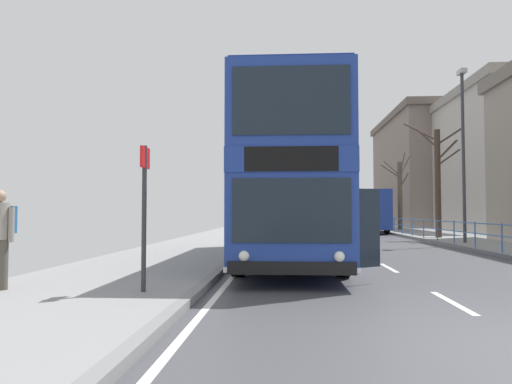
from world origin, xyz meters
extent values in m
cube|color=silver|center=(0.00, 2.60, 0.00)|extent=(0.12, 2.00, 0.00)
cube|color=silver|center=(0.00, 7.40, 0.00)|extent=(0.12, 2.00, 0.00)
cube|color=silver|center=(0.00, 12.20, 0.00)|extent=(0.12, 2.00, 0.00)
cube|color=silver|center=(0.00, 17.00, 0.00)|extent=(0.12, 2.00, 0.00)
cube|color=silver|center=(0.00, 21.80, 0.00)|extent=(0.12, 2.00, 0.00)
cube|color=silver|center=(0.00, 26.60, 0.00)|extent=(0.12, 2.00, 0.00)
cube|color=silver|center=(0.00, 31.40, 0.00)|extent=(0.12, 2.00, 0.00)
cube|color=silver|center=(0.00, 36.20, 0.00)|extent=(0.12, 2.00, 0.00)
cube|color=silver|center=(0.00, 41.00, 0.00)|extent=(0.12, 2.00, 0.00)
cube|color=silver|center=(0.00, 45.80, 0.00)|extent=(0.12, 2.00, 0.00)
cube|color=silver|center=(0.00, 50.60, 0.00)|extent=(0.12, 2.00, 0.00)
cube|color=silver|center=(-3.95, 0.00, 0.00)|extent=(0.12, 133.00, 0.00)
cube|color=slate|center=(-4.30, 0.00, 0.07)|extent=(0.20, 140.00, 0.14)
cube|color=navy|center=(-2.65, 8.53, 1.29)|extent=(2.56, 10.35, 1.88)
cube|color=navy|center=(-2.65, 8.53, 2.47)|extent=(2.57, 10.40, 0.49)
cube|color=navy|center=(-2.65, 8.53, 3.57)|extent=(2.56, 10.35, 1.71)
cube|color=navy|center=(-2.65, 8.53, 4.47)|extent=(2.48, 10.04, 0.08)
cube|color=#19232D|center=(-2.62, 3.34, 1.51)|extent=(2.20, 0.04, 1.20)
cube|color=black|center=(-2.62, 3.34, 2.47)|extent=(1.75, 0.04, 0.47)
cube|color=#19232D|center=(-2.62, 3.34, 3.57)|extent=(2.20, 0.04, 1.30)
cube|color=black|center=(-2.62, 3.34, 0.45)|extent=(2.38, 0.09, 0.24)
cube|color=silver|center=(-2.65, 8.53, 0.41)|extent=(2.58, 10.40, 0.10)
cube|color=#19232D|center=(-1.39, 8.79, 1.55)|extent=(0.06, 8.06, 0.98)
cube|color=#19232D|center=(-1.39, 8.53, 3.66)|extent=(0.07, 9.30, 1.03)
cube|color=#19232D|center=(-3.92, 8.78, 1.55)|extent=(0.06, 8.06, 0.98)
cube|color=#19232D|center=(-3.91, 8.52, 3.66)|extent=(0.07, 9.30, 1.03)
sphere|color=white|center=(-1.75, 3.33, 0.67)|extent=(0.20, 0.20, 0.20)
sphere|color=white|center=(-3.50, 3.32, 0.67)|extent=(0.20, 0.20, 0.20)
cube|color=#19232D|center=(-1.10, 4.42, 1.16)|extent=(0.68, 0.49, 1.61)
cube|color=black|center=(-1.44, 4.72, 1.16)|extent=(0.10, 0.90, 1.61)
cylinder|color=black|center=(-1.44, 5.57, 0.52)|extent=(0.31, 1.04, 1.04)
cylinder|color=black|center=(-3.84, 5.55, 0.52)|extent=(0.31, 1.04, 1.04)
cylinder|color=black|center=(-1.47, 11.80, 0.52)|extent=(0.31, 1.04, 1.04)
cylinder|color=black|center=(-3.87, 11.79, 0.52)|extent=(0.31, 1.04, 1.04)
cube|color=navy|center=(2.99, 30.76, 1.66)|extent=(2.65, 10.85, 2.69)
cube|color=#19232D|center=(1.74, 30.78, 2.04)|extent=(0.18, 9.19, 1.29)
cube|color=#19232D|center=(4.23, 30.74, 2.04)|extent=(0.18, 9.19, 1.29)
cube|color=#19232D|center=(3.08, 36.18, 1.93)|extent=(2.12, 0.07, 1.61)
cylinder|color=black|center=(1.87, 34.18, 0.48)|extent=(0.30, 0.96, 0.96)
cylinder|color=black|center=(4.23, 34.14, 0.48)|extent=(0.30, 0.96, 0.96)
cylinder|color=black|center=(1.75, 27.18, 0.48)|extent=(0.30, 0.96, 0.96)
cylinder|color=black|center=(4.11, 27.14, 0.48)|extent=(0.30, 0.96, 0.96)
cylinder|color=#386BA8|center=(4.45, 10.80, 0.63)|extent=(0.05, 0.05, 0.98)
cylinder|color=#386BA8|center=(4.45, 13.04, 0.63)|extent=(0.05, 0.05, 0.98)
cylinder|color=#386BA8|center=(4.45, 15.28, 0.63)|extent=(0.05, 0.05, 0.98)
cylinder|color=#386BA8|center=(4.45, 17.51, 0.63)|extent=(0.05, 0.05, 0.98)
cylinder|color=#386BA8|center=(4.45, 19.75, 0.63)|extent=(0.05, 0.05, 0.98)
cylinder|color=#386BA8|center=(4.45, 21.99, 0.63)|extent=(0.05, 0.05, 0.98)
cylinder|color=#386BA8|center=(4.45, 24.23, 0.63)|extent=(0.05, 0.05, 0.98)
cylinder|color=#386BA8|center=(4.45, 26.47, 0.63)|extent=(0.05, 0.05, 0.98)
cylinder|color=#386BA8|center=(4.45, 28.71, 0.63)|extent=(0.05, 0.05, 0.98)
cylinder|color=#386BA8|center=(4.45, 30.94, 0.63)|extent=(0.05, 0.05, 0.98)
cylinder|color=#386BA8|center=(4.45, 16.40, 1.07)|extent=(0.04, 29.10, 0.04)
cylinder|color=#386BA8|center=(4.45, 16.40, 0.68)|extent=(0.04, 29.10, 0.04)
cylinder|color=#4C473D|center=(-7.61, 2.51, 0.59)|extent=(0.17, 0.17, 0.90)
cylinder|color=gray|center=(-7.49, 2.51, 1.27)|extent=(0.11, 0.11, 0.61)
cube|color=#1E598C|center=(-7.72, 2.76, 1.35)|extent=(0.29, 0.19, 0.49)
cylinder|color=#2D2D33|center=(-5.13, 2.47, 1.38)|extent=(0.08, 0.08, 2.48)
cube|color=red|center=(-5.13, 2.49, 2.42)|extent=(0.04, 0.44, 0.36)
cylinder|color=#38383D|center=(5.16, 15.97, 3.90)|extent=(0.14, 0.14, 7.52)
cube|color=#B2B2AD|center=(5.16, 15.97, 7.78)|extent=(0.28, 0.60, 0.20)
cylinder|color=brown|center=(6.08, 31.61, 2.77)|extent=(0.37, 0.37, 5.26)
cylinder|color=brown|center=(5.29, 31.30, 4.65)|extent=(1.66, 0.73, 1.03)
cylinder|color=brown|center=(6.14, 31.02, 5.16)|extent=(0.22, 1.27, 1.74)
cylinder|color=brown|center=(5.49, 31.69, 4.90)|extent=(1.25, 0.26, 1.20)
cylinder|color=brown|center=(6.30, 30.91, 4.99)|extent=(0.52, 1.46, 1.44)
cylinder|color=brown|center=(6.36, 31.38, 3.95)|extent=(0.70, 0.61, 1.20)
cylinder|color=#423328|center=(5.38, 20.28, 3.03)|extent=(0.32, 0.32, 5.79)
cylinder|color=#423328|center=(6.04, 20.15, 5.56)|extent=(1.39, 0.38, 0.96)
cylinder|color=#423328|center=(5.67, 19.64, 4.72)|extent=(0.70, 1.40, 0.97)
cylinder|color=#423328|center=(4.69, 21.00, 5.94)|extent=(1.48, 1.53, 1.25)
cylinder|color=#423328|center=(5.79, 19.78, 4.35)|extent=(0.91, 1.09, 0.80)
cylinder|color=#423328|center=(4.95, 20.64, 5.51)|extent=(0.97, 0.83, 1.17)
cube|color=slate|center=(15.18, 47.25, 5.69)|extent=(13.24, 17.91, 11.38)
cube|color=#5F534B|center=(15.18, 47.25, 11.73)|extent=(13.77, 18.63, 0.70)
camera|label=1|loc=(-2.71, -5.35, 1.48)|focal=32.92mm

